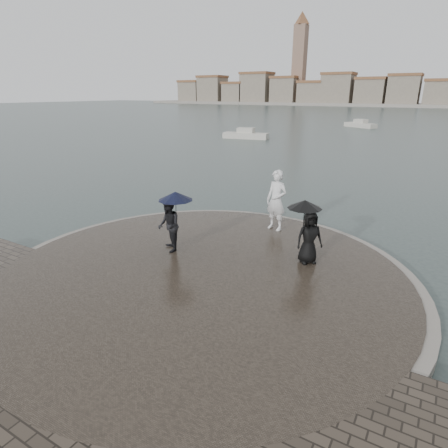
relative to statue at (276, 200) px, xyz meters
The scene contains 8 objects.
ground 8.12m from the statue, 93.14° to the right, with size 400.00×400.00×0.00m, color #2B3835.
kerb_ring 4.69m from the statue, 95.58° to the right, with size 12.50×12.50×0.32m, color gray.
quay_tip 4.68m from the statue, 95.58° to the right, with size 11.90×11.90×0.36m, color #2D261E.
statue is the anchor object (origin of this frame).
visitor_left 4.28m from the statue, 120.22° to the right, with size 1.35×1.20×2.04m.
visitor_right 2.99m from the statue, 48.42° to the right, with size 1.26×1.09×1.95m.
far_skyline 152.94m from the statue, 92.52° to the left, with size 260.00×20.00×37.00m.
boats 39.13m from the statue, 96.85° to the left, with size 31.50×26.40×1.50m.
Camera 1 is at (5.64, -4.77, 5.37)m, focal length 30.00 mm.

